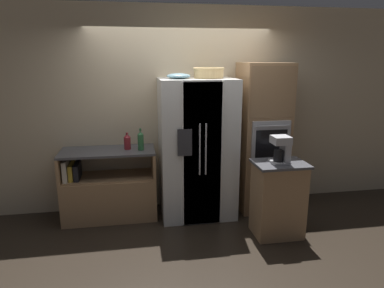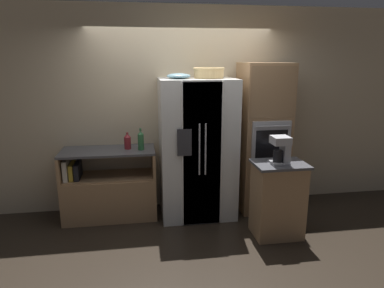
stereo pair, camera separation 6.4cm
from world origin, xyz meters
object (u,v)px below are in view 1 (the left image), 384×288
object	(u,v)px
wicker_basket	(209,72)
bottle_short	(141,140)
fruit_bowl	(179,76)
coffee_maker	(282,149)
refrigerator	(197,149)
wall_oven	(262,138)
bottle_tall	(127,141)

from	to	relation	value
wicker_basket	bottle_short	distance (m)	1.25
fruit_bowl	bottle_short	distance (m)	0.97
fruit_bowl	coffee_maker	distance (m)	1.55
wicker_basket	refrigerator	bearing A→B (deg)	-163.71
refrigerator	wicker_basket	size ratio (longest dim) A/B	4.60
fruit_bowl	wall_oven	bearing A→B (deg)	3.26
bottle_tall	bottle_short	bearing A→B (deg)	-20.77
wall_oven	bottle_tall	bearing A→B (deg)	178.69
fruit_bowl	bottle_tall	bearing A→B (deg)	170.85
wall_oven	wicker_basket	size ratio (longest dim) A/B	5.09
wicker_basket	bottle_short	size ratio (longest dim) A/B	1.41
bottle_tall	bottle_short	world-z (taller)	bottle_short
wicker_basket	coffee_maker	world-z (taller)	wicker_basket
wicker_basket	fruit_bowl	size ratio (longest dim) A/B	1.33
wicker_basket	bottle_short	xyz separation A→B (m)	(-0.90, -0.01, -0.86)
bottle_tall	coffee_maker	distance (m)	1.97
bottle_tall	refrigerator	bearing A→B (deg)	-6.46
refrigerator	fruit_bowl	world-z (taller)	fruit_bowl
refrigerator	coffee_maker	bearing A→B (deg)	-41.80
wicker_basket	fruit_bowl	xyz separation A→B (m)	(-0.40, -0.05, -0.04)
refrigerator	bottle_tall	bearing A→B (deg)	173.54
bottle_tall	wicker_basket	bearing A→B (deg)	-3.11
refrigerator	bottle_tall	size ratio (longest dim) A/B	8.30
refrigerator	coffee_maker	xyz separation A→B (m)	(0.85, -0.76, 0.17)
wicker_basket	bottle_tall	distance (m)	1.39
wall_oven	wicker_basket	world-z (taller)	wall_oven
fruit_bowl	coffee_maker	xyz separation A→B (m)	(1.10, -0.76, -0.79)
bottle_tall	bottle_short	size ratio (longest dim) A/B	0.78
bottle_short	bottle_tall	bearing A→B (deg)	159.23
refrigerator	coffee_maker	size ratio (longest dim) A/B	5.77
wall_oven	fruit_bowl	world-z (taller)	wall_oven
bottle_tall	coffee_maker	xyz separation A→B (m)	(1.77, -0.87, 0.05)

